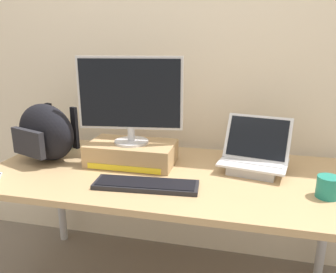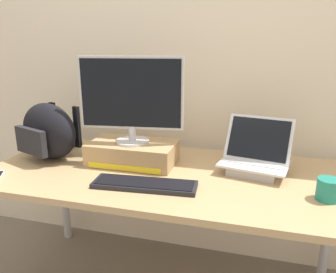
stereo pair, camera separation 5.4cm
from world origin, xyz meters
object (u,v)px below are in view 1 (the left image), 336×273
(desktop_monitor, at_px, (130,98))
(external_keyboard, at_px, (146,185))
(open_laptop, at_px, (254,161))
(toner_box_yellow, at_px, (132,153))
(messenger_backpack, at_px, (46,133))
(coffee_mug, at_px, (329,187))
(plush_toy, at_px, (71,140))

(desktop_monitor, distance_m, external_keyboard, 0.45)
(desktop_monitor, xyz_separation_m, open_laptop, (0.62, 0.04, -0.29))
(toner_box_yellow, xyz_separation_m, open_laptop, (0.62, 0.04, -0.00))
(external_keyboard, bearing_deg, toner_box_yellow, 116.04)
(external_keyboard, height_order, messenger_backpack, messenger_backpack)
(open_laptop, bearing_deg, desktop_monitor, -165.05)
(open_laptop, distance_m, coffee_mug, 0.37)
(toner_box_yellow, height_order, plush_toy, toner_box_yellow)
(open_laptop, relative_size, plush_toy, 4.14)
(coffee_mug, bearing_deg, messenger_backpack, 174.13)
(plush_toy, bearing_deg, coffee_mug, -15.09)
(desktop_monitor, bearing_deg, external_keyboard, -66.91)
(desktop_monitor, xyz_separation_m, coffee_mug, (0.91, -0.19, -0.30))
(desktop_monitor, bearing_deg, plush_toy, 150.55)
(open_laptop, height_order, plush_toy, open_laptop)
(messenger_backpack, xyz_separation_m, coffee_mug, (1.37, -0.14, -0.11))
(open_laptop, distance_m, external_keyboard, 0.55)
(desktop_monitor, distance_m, messenger_backpack, 0.50)
(toner_box_yellow, bearing_deg, plush_toy, 158.35)
(external_keyboard, relative_size, plush_toy, 5.46)
(open_laptop, height_order, coffee_mug, open_laptop)
(coffee_mug, bearing_deg, toner_box_yellow, 168.33)
(messenger_backpack, xyz_separation_m, plush_toy, (0.01, 0.22, -0.11))
(plush_toy, bearing_deg, open_laptop, -7.50)
(open_laptop, relative_size, external_keyboard, 0.76)
(toner_box_yellow, relative_size, plush_toy, 5.19)
(plush_toy, bearing_deg, toner_box_yellow, -21.65)
(desktop_monitor, relative_size, plush_toy, 6.12)
(toner_box_yellow, height_order, coffee_mug, toner_box_yellow)
(external_keyboard, xyz_separation_m, messenger_backpack, (-0.62, 0.22, 0.14))
(toner_box_yellow, height_order, open_laptop, open_laptop)
(desktop_monitor, xyz_separation_m, plush_toy, (-0.45, 0.18, -0.30))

